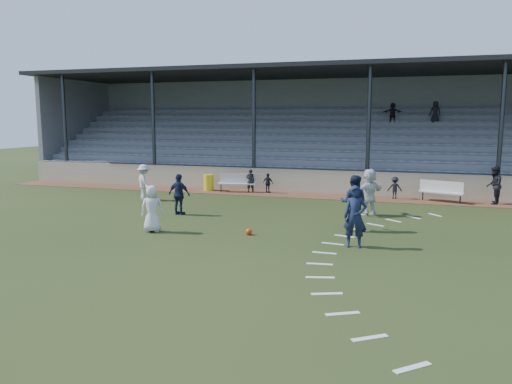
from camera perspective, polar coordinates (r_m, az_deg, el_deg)
ground at (r=15.29m, az=-2.83°, el=-6.14°), size 90.00×90.00×0.00m
cinder_track at (r=25.20m, az=5.46°, el=-0.37°), size 34.00×2.00×0.02m
retaining_wall at (r=26.14m, az=5.96°, el=1.25°), size 34.00×0.18×1.20m
bench_left at (r=26.18m, az=-2.10°, el=1.26°), size 2.04×0.81×0.95m
bench_right at (r=24.61m, az=20.42°, el=0.28°), size 2.02×1.13×0.95m
trash_bin at (r=26.79m, az=-5.43°, el=1.09°), size 0.53×0.53×0.85m
football at (r=16.62m, az=-0.82°, el=-4.56°), size 0.22×0.22×0.22m
player_white_lead at (r=17.29m, az=-11.78°, el=-1.87°), size 0.91×0.73×1.61m
player_navy_lead at (r=15.18m, az=11.26°, el=-2.78°), size 0.72×0.51×1.87m
player_navy_mid at (r=17.48m, az=11.11°, el=-1.22°), size 1.00×0.81×1.92m
player_white_wing at (r=24.21m, az=-12.68°, el=1.10°), size 1.23×1.20×1.69m
player_navy_wing at (r=20.19m, az=-8.76°, el=-0.27°), size 1.01×0.52×1.65m
player_white_back at (r=20.37m, az=12.80°, el=0.00°), size 1.51×1.70×1.87m
official at (r=24.78m, az=25.55°, el=0.71°), size 0.83×0.96×1.70m
sub_left_near at (r=25.98m, az=-0.65°, el=1.30°), size 0.51×0.42×1.21m
sub_left_far at (r=25.79m, az=1.38°, el=1.02°), size 0.63×0.38×1.01m
sub_right at (r=24.79m, az=15.57°, el=0.47°), size 0.73×0.47×1.06m
grandstand at (r=30.62m, az=7.79°, el=5.27°), size 34.60×9.00×6.61m
penalty_arc at (r=14.43m, az=12.84°, el=-7.20°), size 3.89×14.63×0.01m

